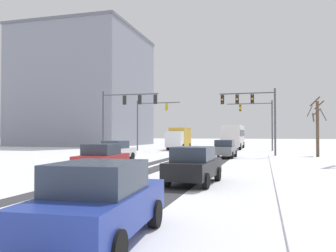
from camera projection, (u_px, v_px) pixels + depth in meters
wheel_track_left_lane at (132, 169)px, 21.66m from camera, size 0.94×35.01×0.01m
wheel_track_right_lane at (204, 171)px, 20.45m from camera, size 1.19×35.01×0.01m
wheel_track_center at (154, 169)px, 21.28m from camera, size 1.17×35.01×0.01m
sidewalk_kerb_right at (314, 176)px, 17.36m from camera, size 4.00×35.01×0.12m
traffic_signal_far_left at (149, 116)px, 44.47m from camera, size 5.81×0.50×6.50m
traffic_signal_near_left at (125, 108)px, 34.76m from camera, size 5.97×0.41×6.50m
traffic_signal_near_right at (252, 107)px, 33.36m from camera, size 5.31×0.44×6.50m
traffic_signal_far_right at (259, 116)px, 44.75m from camera, size 5.80×0.38×6.50m
car_grey_lead at (225, 149)px, 31.49m from camera, size 1.96×4.16×1.62m
car_white_second at (116, 151)px, 27.62m from camera, size 2.00×4.18×1.62m
car_red_third at (102, 158)px, 19.22m from camera, size 1.92×4.14×1.62m
car_black_fourth at (194, 165)px, 15.08m from camera, size 2.01×4.19×1.62m
car_blue_fifth at (100, 202)px, 6.97m from camera, size 2.01×4.19×1.62m
bus_oncoming at (234, 135)px, 50.27m from camera, size 2.69×11.00×3.38m
box_truck_delivery at (179, 138)px, 48.03m from camera, size 2.47×7.46×3.02m
bare_tree_sidewalk_far at (317, 125)px, 32.85m from camera, size 1.84×1.83×5.79m
office_building_far_left_block at (86, 89)px, 67.42m from camera, size 21.19×21.62×21.67m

